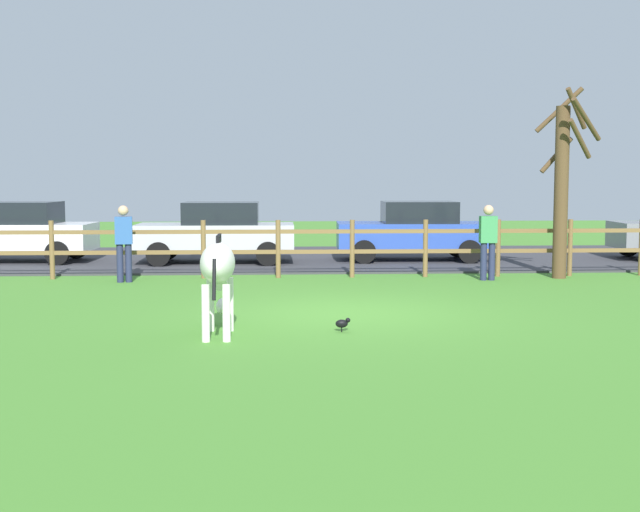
{
  "coord_description": "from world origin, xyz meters",
  "views": [
    {
      "loc": [
        -1.13,
        -13.53,
        2.2
      ],
      "look_at": [
        -0.37,
        0.62,
        0.89
      ],
      "focal_mm": 46.89,
      "sensor_mm": 36.0,
      "label": 1
    }
  ],
  "objects_px": {
    "crow_on_grass": "(343,323)",
    "visitor_left_of_tree": "(124,240)",
    "visitor_right_of_tree": "(488,239)",
    "parked_car_white": "(16,231)",
    "bare_tree": "(563,182)",
    "parked_car_silver": "(217,232)",
    "zebra": "(218,270)",
    "parked_car_blue": "(414,230)"
  },
  "relations": [
    {
      "from": "crow_on_grass",
      "to": "visitor_left_of_tree",
      "type": "relative_size",
      "value": 0.13
    },
    {
      "from": "visitor_right_of_tree",
      "to": "crow_on_grass",
      "type": "bearing_deg",
      "value": -121.39
    },
    {
      "from": "parked_car_white",
      "to": "visitor_left_of_tree",
      "type": "distance_m",
      "value": 5.42
    },
    {
      "from": "bare_tree",
      "to": "visitor_left_of_tree",
      "type": "height_order",
      "value": "bare_tree"
    },
    {
      "from": "parked_car_white",
      "to": "parked_car_silver",
      "type": "height_order",
      "value": "same"
    },
    {
      "from": "crow_on_grass",
      "to": "visitor_left_of_tree",
      "type": "xyz_separation_m",
      "value": [
        -4.18,
        6.04,
        0.78
      ]
    },
    {
      "from": "crow_on_grass",
      "to": "visitor_left_of_tree",
      "type": "bearing_deg",
      "value": 124.69
    },
    {
      "from": "bare_tree",
      "to": "zebra",
      "type": "xyz_separation_m",
      "value": [
        -7.14,
        -6.43,
        -1.21
      ]
    },
    {
      "from": "bare_tree",
      "to": "parked_car_silver",
      "type": "xyz_separation_m",
      "value": [
        -7.83,
        3.38,
        -1.29
      ]
    },
    {
      "from": "bare_tree",
      "to": "visitor_left_of_tree",
      "type": "xyz_separation_m",
      "value": [
        -9.55,
        -0.24,
        -1.22
      ]
    },
    {
      "from": "crow_on_grass",
      "to": "parked_car_silver",
      "type": "relative_size",
      "value": 0.05
    },
    {
      "from": "zebra",
      "to": "crow_on_grass",
      "type": "bearing_deg",
      "value": 4.94
    },
    {
      "from": "parked_car_white",
      "to": "visitor_right_of_tree",
      "type": "relative_size",
      "value": 2.48
    },
    {
      "from": "zebra",
      "to": "visitor_left_of_tree",
      "type": "xyz_separation_m",
      "value": [
        -2.42,
        6.2,
        -0.02
      ]
    },
    {
      "from": "visitor_right_of_tree",
      "to": "parked_car_blue",
      "type": "bearing_deg",
      "value": 102.91
    },
    {
      "from": "zebra",
      "to": "visitor_right_of_tree",
      "type": "distance_m",
      "value": 8.18
    },
    {
      "from": "crow_on_grass",
      "to": "parked_car_blue",
      "type": "distance_m",
      "value": 10.42
    },
    {
      "from": "crow_on_grass",
      "to": "visitor_right_of_tree",
      "type": "distance_m",
      "value": 7.05
    },
    {
      "from": "parked_car_white",
      "to": "parked_car_blue",
      "type": "xyz_separation_m",
      "value": [
        10.41,
        -0.13,
        0.0
      ]
    },
    {
      "from": "crow_on_grass",
      "to": "zebra",
      "type": "bearing_deg",
      "value": -175.06
    },
    {
      "from": "bare_tree",
      "to": "parked_car_white",
      "type": "height_order",
      "value": "bare_tree"
    },
    {
      "from": "parked_car_white",
      "to": "visitor_right_of_tree",
      "type": "bearing_deg",
      "value": -20.28
    },
    {
      "from": "zebra",
      "to": "visitor_left_of_tree",
      "type": "distance_m",
      "value": 6.65
    },
    {
      "from": "crow_on_grass",
      "to": "parked_car_white",
      "type": "relative_size",
      "value": 0.05
    },
    {
      "from": "zebra",
      "to": "parked_car_silver",
      "type": "relative_size",
      "value": 0.48
    },
    {
      "from": "bare_tree",
      "to": "parked_car_white",
      "type": "distance_m",
      "value": 13.69
    },
    {
      "from": "parked_car_blue",
      "to": "visitor_left_of_tree",
      "type": "relative_size",
      "value": 2.48
    },
    {
      "from": "parked_car_white",
      "to": "parked_car_blue",
      "type": "bearing_deg",
      "value": -0.73
    },
    {
      "from": "parked_car_white",
      "to": "visitor_right_of_tree",
      "type": "distance_m",
      "value": 12.09
    },
    {
      "from": "crow_on_grass",
      "to": "parked_car_blue",
      "type": "height_order",
      "value": "parked_car_blue"
    },
    {
      "from": "zebra",
      "to": "bare_tree",
      "type": "bearing_deg",
      "value": 42.04
    },
    {
      "from": "zebra",
      "to": "crow_on_grass",
      "type": "height_order",
      "value": "zebra"
    },
    {
      "from": "bare_tree",
      "to": "parked_car_silver",
      "type": "bearing_deg",
      "value": 156.63
    },
    {
      "from": "parked_car_silver",
      "to": "bare_tree",
      "type": "bearing_deg",
      "value": -23.37
    },
    {
      "from": "bare_tree",
      "to": "crow_on_grass",
      "type": "xyz_separation_m",
      "value": [
        -5.37,
        -6.28,
        -2.01
      ]
    },
    {
      "from": "bare_tree",
      "to": "crow_on_grass",
      "type": "height_order",
      "value": "bare_tree"
    },
    {
      "from": "crow_on_grass",
      "to": "visitor_left_of_tree",
      "type": "distance_m",
      "value": 7.39
    },
    {
      "from": "parked_car_white",
      "to": "visitor_left_of_tree",
      "type": "relative_size",
      "value": 2.48
    },
    {
      "from": "parked_car_silver",
      "to": "visitor_right_of_tree",
      "type": "distance_m",
      "value": 7.13
    },
    {
      "from": "parked_car_blue",
      "to": "visitor_right_of_tree",
      "type": "height_order",
      "value": "visitor_right_of_tree"
    },
    {
      "from": "parked_car_blue",
      "to": "parked_car_silver",
      "type": "height_order",
      "value": "same"
    },
    {
      "from": "bare_tree",
      "to": "parked_car_blue",
      "type": "relative_size",
      "value": 1.05
    }
  ]
}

